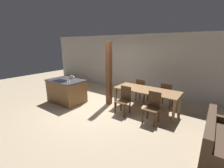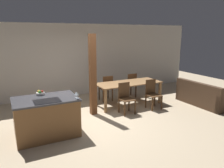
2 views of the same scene
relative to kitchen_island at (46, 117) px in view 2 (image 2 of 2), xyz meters
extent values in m
plane|color=tan|center=(1.33, 0.23, -0.46)|extent=(16.00, 16.00, 0.00)
cube|color=beige|center=(1.33, 3.05, 0.89)|extent=(11.20, 0.08, 2.70)
cube|color=brown|center=(0.00, 0.00, -0.02)|extent=(1.39, 0.92, 0.87)
cube|color=#38383D|center=(0.00, 0.00, 0.43)|extent=(1.43, 0.96, 0.04)
cube|color=black|center=(0.00, -0.24, 0.46)|extent=(0.56, 0.40, 0.01)
cylinder|color=silver|center=(-0.05, 0.35, 0.49)|extent=(0.20, 0.20, 0.05)
sphere|color=red|center=(0.00, 0.34, 0.53)|extent=(0.07, 0.07, 0.07)
sphere|color=gold|center=(-0.08, 0.38, 0.53)|extent=(0.07, 0.07, 0.07)
sphere|color=#3D8E38|center=(-0.06, 0.31, 0.53)|extent=(0.07, 0.07, 0.07)
cylinder|color=silver|center=(0.64, -0.40, 0.46)|extent=(0.06, 0.06, 0.00)
cylinder|color=silver|center=(0.64, -0.40, 0.51)|extent=(0.01, 0.01, 0.08)
cone|color=silver|center=(0.64, -0.40, 0.58)|extent=(0.07, 0.07, 0.06)
cylinder|color=silver|center=(0.64, -0.32, 0.46)|extent=(0.06, 0.06, 0.00)
cylinder|color=silver|center=(0.64, -0.32, 0.51)|extent=(0.01, 0.01, 0.08)
cone|color=silver|center=(0.64, -0.32, 0.58)|extent=(0.07, 0.07, 0.06)
cube|color=olive|center=(2.89, 1.11, 0.29)|extent=(2.18, 0.88, 0.03)
cube|color=olive|center=(1.86, 0.74, -0.09)|extent=(0.07, 0.07, 0.73)
cube|color=olive|center=(3.92, 0.74, -0.09)|extent=(0.07, 0.07, 0.73)
cube|color=olive|center=(1.86, 1.49, -0.09)|extent=(0.07, 0.07, 0.73)
cube|color=olive|center=(3.92, 1.49, -0.09)|extent=(0.07, 0.07, 0.73)
cube|color=#472D19|center=(2.40, 0.37, -0.01)|extent=(0.40, 0.40, 0.02)
cube|color=#472D19|center=(2.40, 0.56, 0.23)|extent=(0.38, 0.02, 0.47)
cube|color=#472D19|center=(2.22, 0.19, -0.24)|extent=(0.04, 0.04, 0.43)
cube|color=#472D19|center=(2.58, 0.19, -0.24)|extent=(0.04, 0.04, 0.43)
cube|color=#472D19|center=(2.22, 0.55, -0.24)|extent=(0.04, 0.04, 0.43)
cube|color=#472D19|center=(2.58, 0.55, -0.24)|extent=(0.04, 0.04, 0.43)
cube|color=#472D19|center=(3.38, 0.37, -0.01)|extent=(0.40, 0.40, 0.02)
cube|color=#472D19|center=(3.38, 0.56, 0.23)|extent=(0.38, 0.02, 0.47)
cube|color=#472D19|center=(3.21, 0.19, -0.24)|extent=(0.04, 0.04, 0.43)
cube|color=#472D19|center=(3.56, 0.19, -0.24)|extent=(0.04, 0.04, 0.43)
cube|color=#472D19|center=(3.21, 0.55, -0.24)|extent=(0.04, 0.04, 0.43)
cube|color=#472D19|center=(3.56, 0.55, -0.24)|extent=(0.04, 0.04, 0.43)
cube|color=#472D19|center=(2.40, 1.85, -0.01)|extent=(0.40, 0.40, 0.02)
cube|color=#472D19|center=(2.40, 1.66, 0.23)|extent=(0.38, 0.02, 0.47)
cube|color=#472D19|center=(2.58, 2.03, -0.24)|extent=(0.04, 0.04, 0.43)
cube|color=#472D19|center=(2.22, 2.03, -0.24)|extent=(0.04, 0.04, 0.43)
cube|color=#472D19|center=(2.58, 1.68, -0.24)|extent=(0.04, 0.04, 0.43)
cube|color=#472D19|center=(2.22, 1.68, -0.24)|extent=(0.04, 0.04, 0.43)
cube|color=#472D19|center=(3.38, 1.85, -0.01)|extent=(0.40, 0.40, 0.02)
cube|color=#472D19|center=(3.38, 1.66, 0.23)|extent=(0.38, 0.02, 0.47)
cube|color=#472D19|center=(3.56, 2.03, -0.24)|extent=(0.04, 0.04, 0.43)
cube|color=#472D19|center=(3.21, 2.03, -0.24)|extent=(0.04, 0.04, 0.43)
cube|color=#472D19|center=(3.56, 1.68, -0.24)|extent=(0.04, 0.04, 0.43)
cube|color=#472D19|center=(3.21, 1.68, -0.24)|extent=(0.04, 0.04, 0.43)
cube|color=#473323|center=(5.17, -0.06, -0.25)|extent=(0.87, 1.79, 0.41)
cube|color=#473323|center=(4.83, -0.06, 0.14)|extent=(0.18, 1.79, 0.38)
cube|color=#473323|center=(5.16, 0.76, -0.18)|extent=(0.85, 0.15, 0.55)
cube|color=brown|center=(1.50, 0.82, 0.72)|extent=(0.18, 0.18, 2.35)
camera|label=1|loc=(4.80, -3.54, 1.82)|focal=24.00mm
camera|label=2|loc=(-0.79, -4.94, 1.90)|focal=35.00mm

